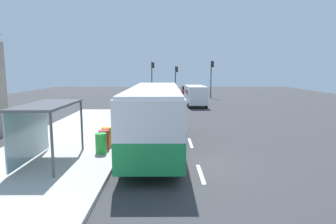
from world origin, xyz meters
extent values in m
cube|color=#38383A|center=(0.00, 14.00, -0.02)|extent=(56.00, 92.00, 0.04)
cube|color=beige|center=(-6.40, 2.00, 0.09)|extent=(6.20, 30.00, 0.18)
cube|color=silver|center=(0.25, -1.00, 0.01)|extent=(0.16, 2.20, 0.01)
cube|color=silver|center=(0.25, 4.00, 0.01)|extent=(0.16, 2.20, 0.01)
cube|color=silver|center=(0.25, 9.00, 0.01)|extent=(0.16, 2.20, 0.01)
cube|color=silver|center=(0.25, 14.00, 0.01)|extent=(0.16, 2.20, 0.01)
cube|color=silver|center=(0.25, 19.00, 0.01)|extent=(0.16, 2.20, 0.01)
cube|color=silver|center=(0.25, 24.00, 0.01)|extent=(0.16, 2.20, 0.01)
cube|color=silver|center=(0.25, 29.00, 0.01)|extent=(0.16, 2.20, 0.01)
cube|color=#1E8C47|center=(-1.70, 2.89, 1.07)|extent=(2.51, 11.00, 1.15)
cube|color=silver|center=(-1.70, 2.89, 2.38)|extent=(2.51, 11.00, 1.45)
cube|color=silver|center=(-1.70, 2.89, 3.15)|extent=(2.38, 10.78, 0.12)
cube|color=black|center=(-1.70, 8.34, 2.30)|extent=(2.30, 0.12, 1.22)
cube|color=black|center=(-2.91, 2.39, 2.30)|extent=(0.09, 8.58, 1.10)
cylinder|color=black|center=(-2.83, 6.79, 0.50)|extent=(0.28, 1.00, 1.00)
cylinder|color=black|center=(-0.57, 6.79, 0.50)|extent=(0.28, 1.00, 1.00)
cylinder|color=black|center=(-2.83, -0.81, 0.50)|extent=(0.28, 1.00, 1.00)
cylinder|color=black|center=(-0.57, -0.81, 0.50)|extent=(0.28, 1.00, 1.00)
cube|color=white|center=(2.20, 21.06, 1.32)|extent=(2.23, 5.28, 1.96)
cube|color=black|center=(2.20, 21.06, 1.66)|extent=(2.17, 3.21, 0.44)
cylinder|color=black|center=(3.19, 19.10, 0.34)|extent=(0.25, 0.69, 0.68)
cylinder|color=black|center=(1.39, 19.02, 0.34)|extent=(0.25, 0.69, 0.68)
cylinder|color=black|center=(3.01, 23.10, 0.34)|extent=(0.25, 0.69, 0.68)
cylinder|color=black|center=(1.21, 23.02, 0.34)|extent=(0.25, 0.69, 0.68)
cube|color=#A51919|center=(2.30, 35.22, 0.62)|extent=(1.93, 4.45, 0.60)
cube|color=black|center=(2.31, 35.42, 1.22)|extent=(1.65, 2.42, 0.60)
cylinder|color=black|center=(3.07, 33.70, 0.32)|extent=(0.22, 0.65, 0.64)
cylinder|color=black|center=(1.44, 33.75, 0.32)|extent=(0.22, 0.65, 0.64)
cylinder|color=black|center=(3.16, 36.69, 0.32)|extent=(0.22, 0.65, 0.64)
cylinder|color=black|center=(1.53, 36.74, 0.32)|extent=(0.22, 0.65, 0.64)
cylinder|color=green|center=(-4.20, 1.40, 0.66)|extent=(0.52, 0.52, 0.95)
cylinder|color=red|center=(-4.20, 2.10, 0.66)|extent=(0.52, 0.52, 0.95)
cylinder|color=orange|center=(-4.20, 2.80, 0.66)|extent=(0.52, 0.52, 0.95)
cylinder|color=#2D2D2D|center=(5.40, 30.68, 2.70)|extent=(0.14, 0.14, 5.39)
cube|color=black|center=(5.62, 30.68, 4.89)|extent=(0.24, 0.28, 0.84)
sphere|color=#360606|center=(5.74, 30.68, 5.17)|extent=(0.16, 0.16, 0.16)
sphere|color=#F2B20C|center=(5.74, 30.68, 4.89)|extent=(0.16, 0.16, 0.16)
sphere|color=black|center=(5.74, 30.68, 4.61)|extent=(0.16, 0.16, 0.16)
cylinder|color=#2D2D2D|center=(-3.20, 31.48, 2.63)|extent=(0.14, 0.14, 5.25)
cube|color=black|center=(-2.98, 31.48, 4.75)|extent=(0.24, 0.28, 0.84)
sphere|color=red|center=(-2.86, 31.48, 5.03)|extent=(0.16, 0.16, 0.16)
sphere|color=#3C2C03|center=(-2.86, 31.48, 4.75)|extent=(0.16, 0.16, 0.16)
sphere|color=black|center=(-2.86, 31.48, 4.47)|extent=(0.16, 0.16, 0.16)
cylinder|color=#2D2D2D|center=(0.30, 32.28, 2.33)|extent=(0.14, 0.14, 4.66)
cube|color=black|center=(0.52, 32.28, 4.16)|extent=(0.24, 0.28, 0.84)
sphere|color=#360606|center=(0.64, 32.28, 4.44)|extent=(0.16, 0.16, 0.16)
sphere|color=#F2B20C|center=(0.64, 32.28, 4.16)|extent=(0.16, 0.16, 0.16)
sphere|color=black|center=(0.64, 32.28, 3.88)|extent=(0.16, 0.16, 0.16)
cube|color=#4C4C51|center=(-6.10, 0.11, 2.63)|extent=(1.80, 4.00, 0.10)
cube|color=#8CA5B2|center=(-6.95, 0.11, 1.43)|extent=(0.06, 3.80, 2.30)
cylinder|color=#4C4C51|center=(-5.25, -1.79, 1.40)|extent=(0.10, 0.10, 2.44)
cylinder|color=#4C4C51|center=(-5.25, 2.01, 1.40)|extent=(0.10, 0.10, 2.44)
camera|label=1|loc=(-1.13, -12.20, 4.09)|focal=31.56mm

